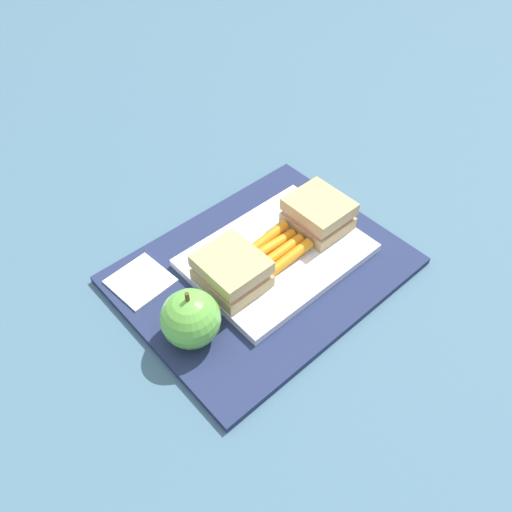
{
  "coord_description": "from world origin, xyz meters",
  "views": [
    {
      "loc": [
        0.31,
        0.33,
        0.53
      ],
      "look_at": [
        0.01,
        0.0,
        0.04
      ],
      "focal_mm": 36.71,
      "sensor_mm": 36.0,
      "label": 1
    }
  ],
  "objects": [
    {
      "name": "ground_plane",
      "position": [
        0.0,
        0.0,
        0.0
      ],
      "size": [
        2.4,
        2.4,
        0.0
      ],
      "primitive_type": "plane",
      "color": "#42667A"
    },
    {
      "name": "lunchbag_mat",
      "position": [
        0.0,
        0.0,
        0.01
      ],
      "size": [
        0.36,
        0.28,
        0.01
      ],
      "primitive_type": "cube",
      "color": "navy",
      "rests_on": "ground_plane"
    },
    {
      "name": "food_tray",
      "position": [
        -0.03,
        0.0,
        0.02
      ],
      "size": [
        0.23,
        0.17,
        0.01
      ],
      "primitive_type": "cube",
      "color": "white",
      "rests_on": "lunchbag_mat"
    },
    {
      "name": "sandwich_half_left",
      "position": [
        -0.1,
        0.0,
        0.04
      ],
      "size": [
        0.07,
        0.08,
        0.04
      ],
      "color": "tan",
      "rests_on": "food_tray"
    },
    {
      "name": "sandwich_half_right",
      "position": [
        0.05,
        0.0,
        0.04
      ],
      "size": [
        0.07,
        0.08,
        0.04
      ],
      "color": "tan",
      "rests_on": "food_tray"
    },
    {
      "name": "carrot_sticks_bundle",
      "position": [
        -0.02,
        0.0,
        0.03
      ],
      "size": [
        0.08,
        0.06,
        0.02
      ],
      "color": "orange",
      "rests_on": "food_tray"
    },
    {
      "name": "apple",
      "position": [
        0.14,
        0.02,
        0.05
      ],
      "size": [
        0.07,
        0.07,
        0.08
      ],
      "color": "#66B742",
      "rests_on": "lunchbag_mat"
    },
    {
      "name": "paper_napkin",
      "position": [
        0.14,
        -0.09,
        0.01
      ],
      "size": [
        0.08,
        0.08,
        0.0
      ],
      "primitive_type": "cube",
      "rotation": [
        0.0,
        0.0,
        0.08
      ],
      "color": "white",
      "rests_on": "lunchbag_mat"
    }
  ]
}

